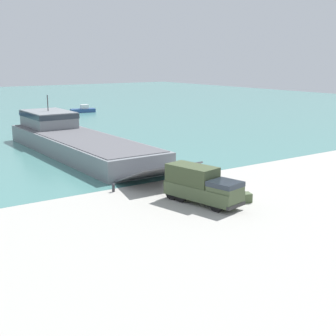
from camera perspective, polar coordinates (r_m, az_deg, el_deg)
ground_plane at (r=45.55m, az=4.92°, el=-2.73°), size 240.00×240.00×0.00m
landing_craft at (r=65.32m, az=-11.44°, el=3.46°), size 8.57×37.74×7.16m
military_truck at (r=41.07m, az=4.12°, el=-2.11°), size 3.82×7.68×3.24m
soldier_on_ramp at (r=43.92m, az=6.06°, el=-1.92°), size 0.39×0.50×1.83m
moored_boat_a at (r=113.80m, az=-10.31°, el=7.00°), size 5.97×2.97×1.82m
mooring_bollard at (r=45.09m, az=-6.68°, el=-2.35°), size 0.32×0.32×0.82m
cargo_crate at (r=42.29m, az=9.50°, el=-3.55°), size 1.10×1.19×0.81m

